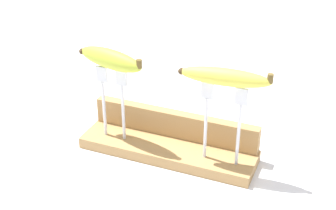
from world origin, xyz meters
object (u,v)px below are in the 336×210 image
(fork_stand_left, at_px, (113,97))
(banana_raised_right, at_px, (225,77))
(fork_stand_right, at_px, (223,117))
(banana_raised_left, at_px, (110,59))

(fork_stand_left, relative_size, banana_raised_right, 0.91)
(fork_stand_right, bearing_deg, fork_stand_left, 180.00)
(fork_stand_right, height_order, banana_raised_right, banana_raised_right)
(fork_stand_left, distance_m, banana_raised_left, 0.09)
(fork_stand_right, xyz_separation_m, banana_raised_left, (-0.25, 0.00, 0.08))
(banana_raised_right, bearing_deg, banana_raised_left, 180.00)
(fork_stand_left, xyz_separation_m, fork_stand_right, (0.25, -0.00, 0.00))
(banana_raised_left, distance_m, banana_raised_right, 0.25)
(fork_stand_left, bearing_deg, banana_raised_right, -0.00)
(banana_raised_left, bearing_deg, fork_stand_right, -0.00)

